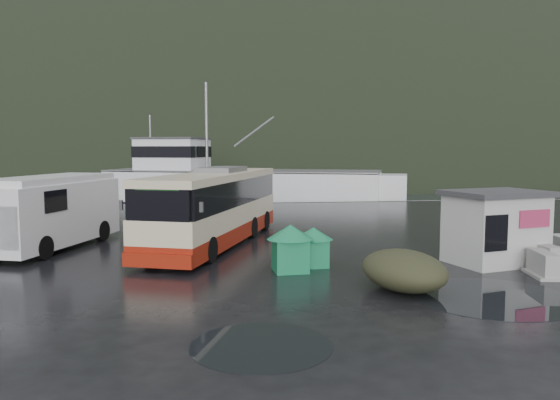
{
  "coord_description": "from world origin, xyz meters",
  "views": [
    {
      "loc": [
        -1.14,
        -17.8,
        3.82
      ],
      "look_at": [
        1.41,
        4.22,
        1.7
      ],
      "focal_mm": 35.0,
      "sensor_mm": 36.0,
      "label": 1
    }
  ],
  "objects": [
    {
      "name": "ground",
      "position": [
        0.0,
        0.0,
        0.0
      ],
      "size": [
        160.0,
        160.0,
        0.0
      ],
      "primitive_type": "plane",
      "color": "black",
      "rests_on": "ground"
    },
    {
      "name": "harbor_water",
      "position": [
        0.0,
        110.0,
        0.0
      ],
      "size": [
        300.0,
        180.0,
        0.02
      ],
      "primitive_type": "cube",
      "color": "black",
      "rests_on": "ground"
    },
    {
      "name": "quay_edge",
      "position": [
        0.0,
        20.0,
        0.0
      ],
      "size": [
        160.0,
        0.6,
        1.5
      ],
      "primitive_type": "cube",
      "color": "#999993",
      "rests_on": "ground"
    },
    {
      "name": "headland",
      "position": [
        10.0,
        250.0,
        0.0
      ],
      "size": [
        780.0,
        540.0,
        570.0
      ],
      "primitive_type": "ellipsoid",
      "color": "black",
      "rests_on": "ground"
    },
    {
      "name": "coach_bus",
      "position": [
        -1.22,
        3.93,
        0.0
      ],
      "size": [
        6.15,
        11.16,
        3.06
      ],
      "primitive_type": null,
      "rotation": [
        0.0,
        0.0,
        -0.33
      ],
      "color": "beige",
      "rests_on": "ground"
    },
    {
      "name": "white_van",
      "position": [
        -7.42,
        3.61,
        0.0
      ],
      "size": [
        4.19,
        7.04,
        2.79
      ],
      "primitive_type": null,
      "rotation": [
        0.0,
        0.0,
        -0.31
      ],
      "color": "silver",
      "rests_on": "ground"
    },
    {
      "name": "waste_bin_left",
      "position": [
        1.93,
        -0.66,
        0.0
      ],
      "size": [
        0.94,
        0.94,
        1.28
      ],
      "primitive_type": null,
      "rotation": [
        0.0,
        0.0,
        0.02
      ],
      "color": "#167C4C",
      "rests_on": "ground"
    },
    {
      "name": "waste_bin_right",
      "position": [
        1.09,
        -1.31,
        0.0
      ],
      "size": [
        1.13,
        1.13,
        1.47
      ],
      "primitive_type": null,
      "rotation": [
        0.0,
        0.0,
        0.08
      ],
      "color": "#167C4C",
      "rests_on": "ground"
    },
    {
      "name": "dome_tent",
      "position": [
        3.82,
        -3.87,
        0.0
      ],
      "size": [
        2.7,
        3.22,
        1.09
      ],
      "primitive_type": null,
      "rotation": [
        0.0,
        0.0,
        0.29
      ],
      "color": "#31331E",
      "rests_on": "ground"
    },
    {
      "name": "ticket_kiosk",
      "position": [
        7.99,
        -0.9,
        0.0
      ],
      "size": [
        3.59,
        3.05,
        2.42
      ],
      "primitive_type": null,
      "rotation": [
        0.0,
        0.0,
        0.26
      ],
      "color": "#B8B8B4",
      "rests_on": "ground"
    },
    {
      "name": "jersey_barrier_a",
      "position": [
        9.22,
        -1.7,
        0.0
      ],
      "size": [
        0.79,
        1.53,
        0.76
      ],
      "primitive_type": null,
      "rotation": [
        0.0,
        0.0,
        -0.02
      ],
      "color": "#999993",
      "rests_on": "ground"
    },
    {
      "name": "jersey_barrier_b",
      "position": [
        8.52,
        -2.79,
        0.0
      ],
      "size": [
        0.97,
        1.57,
        0.74
      ],
      "primitive_type": null,
      "rotation": [
        0.0,
        0.0,
        -0.17
      ],
      "color": "#999993",
      "rests_on": "ground"
    },
    {
      "name": "fishing_trawler",
      "position": [
        0.94,
        27.64,
        0.0
      ],
      "size": [
        27.18,
        14.56,
        10.71
      ],
      "primitive_type": null,
      "rotation": [
        0.0,
        0.0,
        -0.34
      ],
      "color": "silver",
      "rests_on": "ground"
    },
    {
      "name": "puddles",
      "position": [
        3.92,
        -5.68,
        0.01
      ],
      "size": [
        9.63,
        6.24,
        0.01
      ],
      "color": "black",
      "rests_on": "ground"
    }
  ]
}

